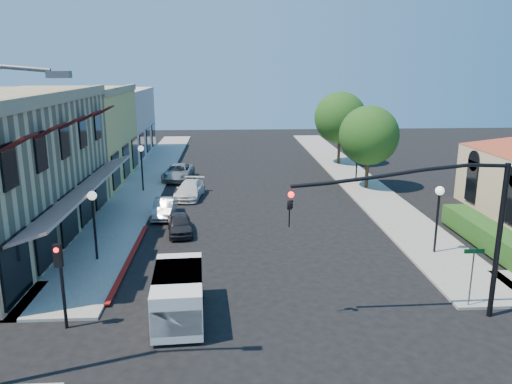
{
  "coord_description": "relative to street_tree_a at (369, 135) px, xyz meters",
  "views": [
    {
      "loc": [
        -1.98,
        -15.43,
        9.37
      ],
      "look_at": [
        -0.46,
        11.21,
        2.6
      ],
      "focal_mm": 35.0,
      "sensor_mm": 36.0,
      "label": 1
    }
  ],
  "objects": [
    {
      "name": "street_tree_b",
      "position": [
        0.0,
        10.0,
        0.35
      ],
      "size": [
        4.94,
        4.94,
        7.02
      ],
      "color": "black",
      "rests_on": "ground"
    },
    {
      "name": "parked_car_d",
      "position": [
        -15.0,
        4.0,
        -3.54
      ],
      "size": [
        2.63,
        4.91,
        1.31
      ],
      "primitive_type": "imported",
      "rotation": [
        0.0,
        0.0,
        -0.1
      ],
      "color": "gray",
      "rests_on": "ground"
    },
    {
      "name": "curb_red_strip",
      "position": [
        -15.7,
        -14.0,
        -4.19
      ],
      "size": [
        0.25,
        10.0,
        0.06
      ],
      "primitive_type": "cube",
      "color": "maroon",
      "rests_on": "ground"
    },
    {
      "name": "sidewalk_right",
      "position": [
        -0.05,
        5.0,
        -4.13
      ],
      "size": [
        3.5,
        50.0,
        0.12
      ],
      "primitive_type": "cube",
      "color": "gray",
      "rests_on": "ground"
    },
    {
      "name": "parked_car_c",
      "position": [
        -13.6,
        -2.0,
        -3.58
      ],
      "size": [
        2.26,
        4.41,
        1.22
      ],
      "primitive_type": "imported",
      "rotation": [
        0.0,
        0.0,
        -0.13
      ],
      "color": "silver",
      "rests_on": "ground"
    },
    {
      "name": "parked_car_a",
      "position": [
        -13.6,
        -10.0,
        -3.63
      ],
      "size": [
        1.79,
        3.49,
        1.14
      ],
      "primitive_type": "imported",
      "rotation": [
        0.0,
        0.0,
        0.14
      ],
      "color": "black",
      "rests_on": "ground"
    },
    {
      "name": "hedge",
      "position": [
        2.9,
        -13.0,
        -4.19
      ],
      "size": [
        1.4,
        8.0,
        1.1
      ],
      "primitive_type": "cube",
      "color": "#225016",
      "rests_on": "ground"
    },
    {
      "name": "yellow_stucco_building",
      "position": [
        -24.3,
        4.0,
        -0.39
      ],
      "size": [
        10.0,
        12.0,
        7.6
      ],
      "primitive_type": "cube",
      "color": "#CEB95D",
      "rests_on": "ground"
    },
    {
      "name": "pink_stucco_building",
      "position": [
        -24.3,
        16.0,
        -0.69
      ],
      "size": [
        10.0,
        12.0,
        7.0
      ],
      "primitive_type": "cube",
      "color": "beige",
      "rests_on": "ground"
    },
    {
      "name": "signal_mast_arm",
      "position": [
        -2.94,
        -20.5,
        -0.11
      ],
      "size": [
        8.01,
        0.39,
        6.0
      ],
      "color": "black",
      "rests_on": "ground"
    },
    {
      "name": "street_name_sign",
      "position": [
        -1.3,
        -19.8,
        -2.5
      ],
      "size": [
        0.8,
        0.06,
        2.5
      ],
      "color": "#595B5E",
      "rests_on": "ground"
    },
    {
      "name": "parked_car_b",
      "position": [
        -14.88,
        -6.68,
        -3.61
      ],
      "size": [
        1.35,
        3.58,
        1.17
      ],
      "primitive_type": "imported",
      "rotation": [
        0.0,
        0.0,
        -0.03
      ],
      "color": "#A4A6A9",
      "rests_on": "ground"
    },
    {
      "name": "secondary_signal",
      "position": [
        -16.8,
        -20.59,
        -1.88
      ],
      "size": [
        0.28,
        0.42,
        3.32
      ],
      "color": "black",
      "rests_on": "ground"
    },
    {
      "name": "lamppost_right_far",
      "position": [
        -0.3,
        2.0,
        -1.46
      ],
      "size": [
        0.44,
        0.44,
        3.57
      ],
      "color": "black",
      "rests_on": "ground"
    },
    {
      "name": "white_van",
      "position": [
        -12.72,
        -20.04,
        -3.13
      ],
      "size": [
        2.04,
        4.26,
        1.85
      ],
      "color": "silver",
      "rests_on": "ground"
    },
    {
      "name": "lamppost_right_near",
      "position": [
        -0.3,
        -14.0,
        -1.46
      ],
      "size": [
        0.44,
        0.44,
        3.57
      ],
      "color": "black",
      "rests_on": "ground"
    },
    {
      "name": "sidewalk_left",
      "position": [
        -17.55,
        5.0,
        -4.13
      ],
      "size": [
        3.5,
        50.0,
        0.12
      ],
      "primitive_type": "cube",
      "color": "gray",
      "rests_on": "ground"
    },
    {
      "name": "lamppost_left_near",
      "position": [
        -17.3,
        -14.0,
        -1.46
      ],
      "size": [
        0.44,
        0.44,
        3.57
      ],
      "color": "black",
      "rests_on": "ground"
    },
    {
      "name": "lamppost_left_far",
      "position": [
        -17.3,
        0.0,
        -1.46
      ],
      "size": [
        0.44,
        0.44,
        3.57
      ],
      "color": "black",
      "rests_on": "ground"
    },
    {
      "name": "street_tree_a",
      "position": [
        0.0,
        0.0,
        0.0
      ],
      "size": [
        4.56,
        4.56,
        6.48
      ],
      "color": "black",
      "rests_on": "ground"
    },
    {
      "name": "ground",
      "position": [
        -8.8,
        -22.0,
        -4.19
      ],
      "size": [
        120.0,
        120.0,
        0.0
      ],
      "primitive_type": "plane",
      "color": "black",
      "rests_on": "ground"
    }
  ]
}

